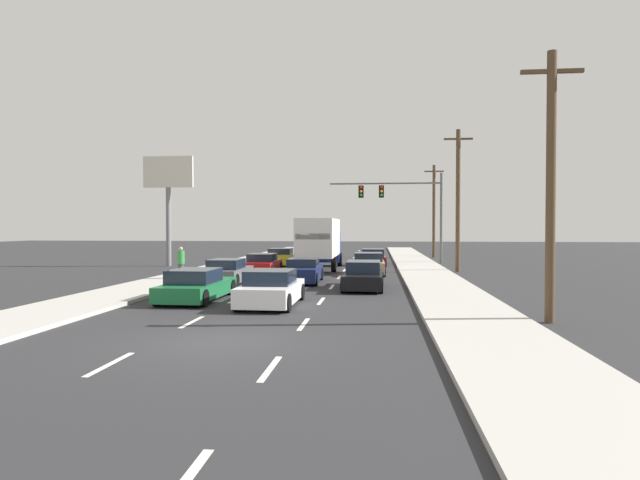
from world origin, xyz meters
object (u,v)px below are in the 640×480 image
(car_navy, at_px, (303,272))
(car_maroon, at_px, (373,258))
(pedestrian_near_corner, at_px, (181,263))
(car_white, at_px, (271,289))
(utility_pole_near, at_px, (551,183))
(car_yellow, at_px, (281,257))
(roadside_billboard, at_px, (168,189))
(car_black, at_px, (364,276))
(car_tan, at_px, (368,264))
(car_gray, at_px, (228,272))
(utility_pole_far, at_px, (434,210))
(car_red, at_px, (262,264))
(car_green, at_px, (197,286))
(utility_pole_mid, at_px, (458,199))
(box_truck, at_px, (320,240))
(traffic_signal_mast, at_px, (395,198))

(car_navy, xyz_separation_m, car_maroon, (3.49, 12.95, -0.00))
(car_navy, relative_size, pedestrian_near_corner, 2.42)
(car_white, bearing_deg, utility_pole_near, -16.46)
(utility_pole_near, relative_size, pedestrian_near_corner, 4.81)
(car_yellow, relative_size, car_navy, 1.06)
(roadside_billboard, bearing_deg, car_black, -41.83)
(car_yellow, relative_size, car_tan, 1.05)
(car_gray, bearing_deg, car_black, -11.54)
(car_white, bearing_deg, utility_pole_far, 74.18)
(car_gray, xyz_separation_m, car_white, (3.64, -7.12, 0.01))
(utility_pole_far, distance_m, pedestrian_near_corner, 29.02)
(car_gray, distance_m, car_maroon, 15.73)
(car_red, bearing_deg, car_gray, -93.82)
(car_red, height_order, car_black, car_black)
(car_red, relative_size, roadside_billboard, 0.53)
(car_navy, bearing_deg, car_green, -114.46)
(car_tan, bearing_deg, utility_pole_mid, 23.17)
(car_gray, distance_m, pedestrian_near_corner, 3.10)
(car_tan, xyz_separation_m, utility_pole_near, (5.64, -15.98, 3.56))
(box_truck, xyz_separation_m, car_navy, (0.04, -8.68, -1.42))
(car_maroon, distance_m, roadside_billboard, 15.92)
(car_yellow, height_order, utility_pole_near, utility_pole_near)
(car_yellow, bearing_deg, car_maroon, 4.76)
(car_black, relative_size, roadside_billboard, 0.58)
(traffic_signal_mast, bearing_deg, utility_pole_far, 65.42)
(car_white, bearing_deg, utility_pole_mid, 60.32)
(car_white, height_order, utility_pole_near, utility_pole_near)
(utility_pole_near, relative_size, utility_pole_mid, 0.89)
(car_green, xyz_separation_m, car_maroon, (6.72, 20.05, 0.01))
(box_truck, relative_size, car_navy, 2.06)
(car_yellow, relative_size, pedestrian_near_corner, 2.57)
(utility_pole_near, distance_m, roadside_billboard, 29.56)
(car_yellow, distance_m, car_red, 7.07)
(car_yellow, distance_m, car_maroon, 6.88)
(traffic_signal_mast, bearing_deg, car_red, -129.23)
(car_gray, bearing_deg, car_red, 86.18)
(car_red, bearing_deg, car_maroon, 48.47)
(car_red, relative_size, car_gray, 1.02)
(car_red, bearing_deg, car_green, -89.79)
(car_tan, distance_m, car_black, 7.61)
(car_green, distance_m, roadside_billboard, 20.16)
(box_truck, height_order, car_white, box_truck)
(car_yellow, xyz_separation_m, roadside_billboard, (-8.04, -1.77, 5.09))
(car_gray, relative_size, pedestrian_near_corner, 2.47)
(utility_pole_far, bearing_deg, pedestrian_near_corner, -123.00)
(traffic_signal_mast, height_order, utility_pole_near, utility_pole_near)
(car_gray, relative_size, roadside_billboard, 0.51)
(traffic_signal_mast, xyz_separation_m, utility_pole_far, (3.92, 8.57, -0.66))
(pedestrian_near_corner, bearing_deg, car_gray, -21.97)
(car_maroon, height_order, pedestrian_near_corner, pedestrian_near_corner)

